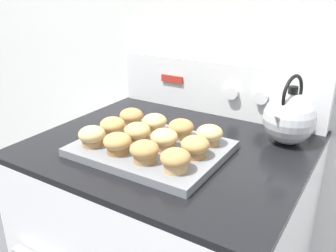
{
  "coord_description": "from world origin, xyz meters",
  "views": [
    {
      "loc": [
        0.5,
        -0.46,
        1.36
      ],
      "look_at": [
        0.01,
        0.32,
        0.99
      ],
      "focal_mm": 38.0,
      "sensor_mm": 36.0,
      "label": 1
    }
  ],
  "objects": [
    {
      "name": "muffin_r0_c2",
      "position": [
        0.03,
        0.18,
        0.97
      ],
      "size": [
        0.07,
        0.07,
        0.06
      ],
      "color": "#A37A4C",
      "rests_on": "muffin_pan"
    },
    {
      "name": "muffin_r1_c0",
      "position": [
        -0.15,
        0.27,
        0.97
      ],
      "size": [
        0.07,
        0.07,
        0.06
      ],
      "color": "tan",
      "rests_on": "muffin_pan"
    },
    {
      "name": "wall_back",
      "position": [
        0.0,
        0.72,
        1.2
      ],
      "size": [
        8.0,
        0.05,
        2.4
      ],
      "color": "silver",
      "rests_on": "ground_plane"
    },
    {
      "name": "muffin_r1_c3",
      "position": [
        0.12,
        0.27,
        0.97
      ],
      "size": [
        0.07,
        0.07,
        0.06
      ],
      "color": "olive",
      "rests_on": "muffin_pan"
    },
    {
      "name": "muffin_r2_c3",
      "position": [
        0.12,
        0.36,
        0.97
      ],
      "size": [
        0.07,
        0.07,
        0.06
      ],
      "color": "#A37A4C",
      "rests_on": "muffin_pan"
    },
    {
      "name": "muffin_r2_c2",
      "position": [
        0.03,
        0.36,
        0.97
      ],
      "size": [
        0.07,
        0.07,
        0.06
      ],
      "color": "tan",
      "rests_on": "muffin_pan"
    },
    {
      "name": "control_panel",
      "position": [
        0.0,
        0.67,
        1.02
      ],
      "size": [
        0.76,
        0.07,
        0.19
      ],
      "color": "white",
      "rests_on": "stove_range"
    },
    {
      "name": "tea_kettle",
      "position": [
        0.29,
        0.53,
        1.0
      ],
      "size": [
        0.15,
        0.18,
        0.21
      ],
      "color": "silver",
      "rests_on": "stove_range"
    },
    {
      "name": "muffin_r1_c1",
      "position": [
        -0.06,
        0.27,
        0.97
      ],
      "size": [
        0.07,
        0.07,
        0.06
      ],
      "color": "olive",
      "rests_on": "muffin_pan"
    },
    {
      "name": "muffin_r2_c0",
      "position": [
        -0.15,
        0.36,
        0.97
      ],
      "size": [
        0.07,
        0.07,
        0.06
      ],
      "color": "tan",
      "rests_on": "muffin_pan"
    },
    {
      "name": "muffin_r0_c3",
      "position": [
        0.12,
        0.18,
        0.97
      ],
      "size": [
        0.07,
        0.07,
        0.06
      ],
      "color": "tan",
      "rests_on": "muffin_pan"
    },
    {
      "name": "muffin_pan",
      "position": [
        -0.01,
        0.27,
        0.94
      ],
      "size": [
        0.4,
        0.31,
        0.02
      ],
      "color": "slate",
      "rests_on": "stove_range"
    },
    {
      "name": "muffin_r0_c1",
      "position": [
        -0.06,
        0.18,
        0.97
      ],
      "size": [
        0.07,
        0.07,
        0.06
      ],
      "color": "olive",
      "rests_on": "muffin_pan"
    },
    {
      "name": "muffin_r1_c2",
      "position": [
        0.03,
        0.27,
        0.97
      ],
      "size": [
        0.07,
        0.07,
        0.06
      ],
      "color": "#A37A4C",
      "rests_on": "muffin_pan"
    },
    {
      "name": "muffin_r2_c1",
      "position": [
        -0.06,
        0.36,
        0.97
      ],
      "size": [
        0.07,
        0.07,
        0.06
      ],
      "color": "tan",
      "rests_on": "muffin_pan"
    },
    {
      "name": "muffin_r0_c0",
      "position": [
        -0.15,
        0.18,
        0.97
      ],
      "size": [
        0.07,
        0.07,
        0.06
      ],
      "color": "#A37A4C",
      "rests_on": "muffin_pan"
    }
  ]
}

